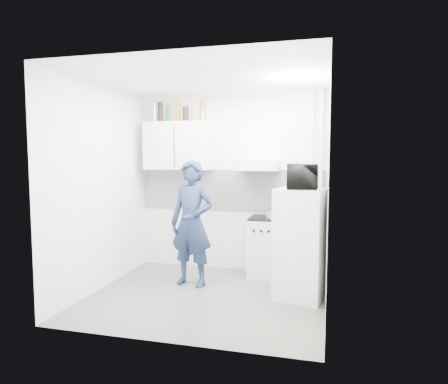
# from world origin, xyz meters

# --- Properties ---
(floor) EXTENTS (2.80, 2.80, 0.00)m
(floor) POSITION_xyz_m (0.00, 0.00, 0.00)
(floor) COLOR #52544A
(floor) RESTS_ON ground
(ceiling) EXTENTS (2.80, 2.80, 0.00)m
(ceiling) POSITION_xyz_m (0.00, 0.00, 2.60)
(ceiling) COLOR white
(ceiling) RESTS_ON wall_back
(wall_back) EXTENTS (2.80, 0.00, 2.80)m
(wall_back) POSITION_xyz_m (0.00, 1.25, 1.30)
(wall_back) COLOR white
(wall_back) RESTS_ON floor
(wall_left) EXTENTS (0.00, 2.60, 2.60)m
(wall_left) POSITION_xyz_m (-1.40, 0.00, 1.30)
(wall_left) COLOR white
(wall_left) RESTS_ON floor
(wall_right) EXTENTS (0.00, 2.60, 2.60)m
(wall_right) POSITION_xyz_m (1.40, 0.00, 1.30)
(wall_right) COLOR white
(wall_right) RESTS_ON floor
(person) EXTENTS (0.66, 0.49, 1.64)m
(person) POSITION_xyz_m (-0.32, 0.39, 0.82)
(person) COLOR #1B2745
(person) RESTS_ON floor
(stove) EXTENTS (0.51, 0.51, 0.82)m
(stove) POSITION_xyz_m (0.60, 1.00, 0.41)
(stove) COLOR silver
(stove) RESTS_ON floor
(fridge) EXTENTS (0.64, 0.64, 1.32)m
(fridge) POSITION_xyz_m (1.10, 0.24, 0.66)
(fridge) COLOR white
(fridge) RESTS_ON floor
(stove_top) EXTENTS (0.49, 0.49, 0.03)m
(stove_top) POSITION_xyz_m (0.60, 1.00, 0.83)
(stove_top) COLOR black
(stove_top) RESTS_ON stove
(saucepan) EXTENTS (0.18, 0.18, 0.10)m
(saucepan) POSITION_xyz_m (0.67, 0.92, 0.90)
(saucepan) COLOR silver
(saucepan) RESTS_ON stove_top
(microwave) EXTENTS (0.55, 0.40, 0.29)m
(microwave) POSITION_xyz_m (1.10, 0.24, 1.46)
(microwave) COLOR black
(microwave) RESTS_ON fridge
(bottle_a) EXTENTS (0.06, 0.06, 0.27)m
(bottle_a) POSITION_xyz_m (-1.13, 1.07, 2.33)
(bottle_a) COLOR silver
(bottle_a) RESTS_ON upper_cabinet
(bottle_b) EXTENTS (0.08, 0.08, 0.30)m
(bottle_b) POSITION_xyz_m (-1.04, 1.07, 2.35)
(bottle_b) COLOR black
(bottle_b) RESTS_ON upper_cabinet
(bottle_c) EXTENTS (0.06, 0.06, 0.26)m
(bottle_c) POSITION_xyz_m (-0.91, 1.07, 2.33)
(bottle_c) COLOR #144C1E
(bottle_c) RESTS_ON upper_cabinet
(bottle_d) EXTENTS (0.06, 0.06, 0.28)m
(bottle_d) POSITION_xyz_m (-0.76, 1.07, 2.34)
(bottle_d) COLOR brown
(bottle_d) RESTS_ON upper_cabinet
(canister_a) EXTENTS (0.09, 0.09, 0.22)m
(canister_a) POSITION_xyz_m (-0.64, 1.07, 2.31)
(canister_a) COLOR black
(canister_a) RESTS_ON upper_cabinet
(bottle_e) EXTENTS (0.08, 0.08, 0.31)m
(bottle_e) POSITION_xyz_m (-0.39, 1.07, 2.35)
(bottle_e) COLOR brown
(bottle_e) RESTS_ON upper_cabinet
(upper_cabinet) EXTENTS (1.00, 0.35, 0.70)m
(upper_cabinet) POSITION_xyz_m (-0.75, 1.07, 1.85)
(upper_cabinet) COLOR white
(upper_cabinet) RESTS_ON wall_back
(range_hood) EXTENTS (0.60, 0.50, 0.14)m
(range_hood) POSITION_xyz_m (0.45, 1.00, 1.57)
(range_hood) COLOR silver
(range_hood) RESTS_ON wall_back
(backsplash) EXTENTS (2.74, 0.03, 0.60)m
(backsplash) POSITION_xyz_m (0.00, 1.24, 1.20)
(backsplash) COLOR white
(backsplash) RESTS_ON wall_back
(pipe_a) EXTENTS (0.05, 0.05, 2.60)m
(pipe_a) POSITION_xyz_m (1.30, 1.17, 1.30)
(pipe_a) COLOR silver
(pipe_a) RESTS_ON floor
(pipe_b) EXTENTS (0.04, 0.04, 2.60)m
(pipe_b) POSITION_xyz_m (1.18, 1.17, 1.30)
(pipe_b) COLOR silver
(pipe_b) RESTS_ON floor
(ceiling_spot_fixture) EXTENTS (0.10, 0.10, 0.02)m
(ceiling_spot_fixture) POSITION_xyz_m (1.00, 0.20, 2.57)
(ceiling_spot_fixture) COLOR white
(ceiling_spot_fixture) RESTS_ON ceiling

